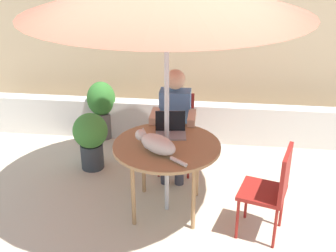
{
  "coord_description": "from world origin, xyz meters",
  "views": [
    {
      "loc": [
        0.44,
        -3.64,
        2.64
      ],
      "look_at": [
        0.0,
        0.1,
        0.89
      ],
      "focal_mm": 46.25,
      "sensor_mm": 36.0,
      "label": 1
    }
  ],
  "objects_px": {
    "patio_table": "(167,150)",
    "laptop": "(171,128)",
    "person_seated": "(175,118)",
    "chair_empty": "(273,186)",
    "potted_plant_near_fence": "(102,106)",
    "potted_plant_by_chair": "(91,137)",
    "chair_occupied": "(176,126)",
    "cat": "(156,144)"
  },
  "relations": [
    {
      "from": "chair_empty",
      "to": "cat",
      "type": "relative_size",
      "value": 1.71
    },
    {
      "from": "person_seated",
      "to": "chair_occupied",
      "type": "bearing_deg",
      "value": 90.0
    },
    {
      "from": "laptop",
      "to": "potted_plant_by_chair",
      "type": "height_order",
      "value": "laptop"
    },
    {
      "from": "person_seated",
      "to": "potted_plant_by_chair",
      "type": "relative_size",
      "value": 1.79
    },
    {
      "from": "patio_table",
      "to": "potted_plant_near_fence",
      "type": "bearing_deg",
      "value": 124.3
    },
    {
      "from": "person_seated",
      "to": "cat",
      "type": "height_order",
      "value": "person_seated"
    },
    {
      "from": "chair_occupied",
      "to": "potted_plant_by_chair",
      "type": "relative_size",
      "value": 1.3
    },
    {
      "from": "chair_empty",
      "to": "person_seated",
      "type": "relative_size",
      "value": 0.73
    },
    {
      "from": "chair_occupied",
      "to": "potted_plant_near_fence",
      "type": "distance_m",
      "value": 1.28
    },
    {
      "from": "person_seated",
      "to": "potted_plant_by_chair",
      "type": "height_order",
      "value": "person_seated"
    },
    {
      "from": "chair_empty",
      "to": "potted_plant_by_chair",
      "type": "relative_size",
      "value": 1.3
    },
    {
      "from": "chair_occupied",
      "to": "potted_plant_near_fence",
      "type": "bearing_deg",
      "value": 146.96
    },
    {
      "from": "laptop",
      "to": "potted_plant_near_fence",
      "type": "distance_m",
      "value": 1.74
    },
    {
      "from": "patio_table",
      "to": "potted_plant_by_chair",
      "type": "xyz_separation_m",
      "value": [
        -0.98,
        0.73,
        -0.27
      ]
    },
    {
      "from": "potted_plant_near_fence",
      "to": "person_seated",
      "type": "bearing_deg",
      "value": -38.6
    },
    {
      "from": "chair_occupied",
      "to": "potted_plant_near_fence",
      "type": "height_order",
      "value": "chair_occupied"
    },
    {
      "from": "patio_table",
      "to": "chair_empty",
      "type": "xyz_separation_m",
      "value": [
        0.99,
        -0.29,
        -0.14
      ]
    },
    {
      "from": "chair_empty",
      "to": "chair_occupied",
      "type": "bearing_deg",
      "value": 130.35
    },
    {
      "from": "chair_empty",
      "to": "potted_plant_by_chair",
      "type": "bearing_deg",
      "value": 152.66
    },
    {
      "from": "chair_occupied",
      "to": "person_seated",
      "type": "xyz_separation_m",
      "value": [
        0.0,
        -0.16,
        0.17
      ]
    },
    {
      "from": "person_seated",
      "to": "laptop",
      "type": "height_order",
      "value": "person_seated"
    },
    {
      "from": "patio_table",
      "to": "potted_plant_by_chair",
      "type": "distance_m",
      "value": 1.25
    },
    {
      "from": "person_seated",
      "to": "patio_table",
      "type": "bearing_deg",
      "value": -90.0
    },
    {
      "from": "chair_occupied",
      "to": "potted_plant_near_fence",
      "type": "relative_size",
      "value": 1.15
    },
    {
      "from": "patio_table",
      "to": "potted_plant_near_fence",
      "type": "distance_m",
      "value": 1.91
    },
    {
      "from": "person_seated",
      "to": "cat",
      "type": "bearing_deg",
      "value": -95.34
    },
    {
      "from": "laptop",
      "to": "cat",
      "type": "distance_m",
      "value": 0.41
    },
    {
      "from": "patio_table",
      "to": "laptop",
      "type": "distance_m",
      "value": 0.28
    },
    {
      "from": "potted_plant_near_fence",
      "to": "potted_plant_by_chair",
      "type": "relative_size",
      "value": 1.13
    },
    {
      "from": "laptop",
      "to": "potted_plant_by_chair",
      "type": "bearing_deg",
      "value": 154.14
    },
    {
      "from": "patio_table",
      "to": "laptop",
      "type": "xyz_separation_m",
      "value": [
        0.01,
        0.25,
        0.12
      ]
    },
    {
      "from": "patio_table",
      "to": "laptop",
      "type": "height_order",
      "value": "laptop"
    },
    {
      "from": "patio_table",
      "to": "chair_empty",
      "type": "distance_m",
      "value": 1.04
    },
    {
      "from": "chair_occupied",
      "to": "potted_plant_by_chair",
      "type": "height_order",
      "value": "chair_occupied"
    },
    {
      "from": "cat",
      "to": "potted_plant_by_chair",
      "type": "relative_size",
      "value": 0.76
    },
    {
      "from": "chair_empty",
      "to": "patio_table",
      "type": "bearing_deg",
      "value": 163.66
    },
    {
      "from": "person_seated",
      "to": "potted_plant_near_fence",
      "type": "xyz_separation_m",
      "value": [
        -1.07,
        0.85,
        -0.26
      ]
    },
    {
      "from": "chair_empty",
      "to": "potted_plant_by_chair",
      "type": "distance_m",
      "value": 2.22
    },
    {
      "from": "chair_empty",
      "to": "laptop",
      "type": "height_order",
      "value": "laptop"
    },
    {
      "from": "chair_occupied",
      "to": "laptop",
      "type": "xyz_separation_m",
      "value": [
        0.01,
        -0.62,
        0.27
      ]
    },
    {
      "from": "person_seated",
      "to": "cat",
      "type": "distance_m",
      "value": 0.88
    },
    {
      "from": "person_seated",
      "to": "chair_empty",
      "type": "bearing_deg",
      "value": -45.47
    }
  ]
}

